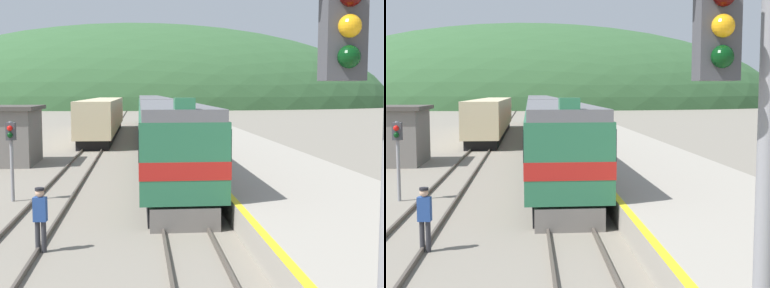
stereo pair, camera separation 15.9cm
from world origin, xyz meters
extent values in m
cube|color=#4C443D|center=(-0.72, 70.00, 0.08)|extent=(0.08, 180.00, 0.16)
cube|color=#4C443D|center=(0.72, 70.00, 0.08)|extent=(0.08, 180.00, 0.16)
cube|color=#4C443D|center=(-5.68, 70.00, 0.08)|extent=(0.08, 180.00, 0.16)
cube|color=#4C443D|center=(-4.25, 70.00, 0.08)|extent=(0.08, 180.00, 0.16)
cube|color=#9E9689|center=(4.92, 50.00, 0.43)|extent=(6.71, 140.00, 0.85)
cube|color=yellow|center=(1.69, 50.00, 0.86)|extent=(0.24, 140.00, 0.01)
ellipsoid|color=#335B33|center=(0.00, 154.74, 0.00)|extent=(147.64, 66.44, 47.72)
cube|color=black|center=(0.00, 24.92, 0.42)|extent=(2.37, 19.91, 0.85)
cube|color=#286B47|center=(0.00, 24.92, 2.17)|extent=(2.89, 21.18, 2.65)
cube|color=red|center=(0.00, 24.92, 1.96)|extent=(2.92, 21.20, 0.58)
cube|color=black|center=(0.00, 24.92, 2.76)|extent=(2.92, 19.91, 0.79)
cube|color=slate|center=(0.00, 24.92, 3.70)|extent=(2.72, 21.18, 0.40)
cube|color=black|center=(0.00, 15.46, 2.76)|extent=(2.93, 2.20, 1.06)
cube|color=#286B47|center=(0.00, 14.78, 4.08)|extent=(0.64, 0.80, 0.36)
cube|color=slate|center=(0.00, 14.53, 0.38)|extent=(2.26, 0.40, 0.77)
cube|color=black|center=(0.00, 46.75, 0.42)|extent=(2.37, 19.44, 0.85)
cube|color=#286B47|center=(0.00, 46.75, 2.17)|extent=(2.89, 20.68, 2.65)
cube|color=red|center=(0.00, 46.75, 1.96)|extent=(2.92, 20.70, 0.58)
cube|color=black|center=(0.00, 46.75, 2.76)|extent=(2.92, 19.44, 0.79)
cube|color=slate|center=(0.00, 46.75, 3.70)|extent=(2.72, 20.68, 0.40)
cube|color=black|center=(0.00, 68.32, 0.42)|extent=(2.37, 19.44, 0.85)
cube|color=#286B47|center=(0.00, 68.32, 2.17)|extent=(2.89, 20.68, 2.65)
cube|color=red|center=(0.00, 68.32, 1.96)|extent=(2.92, 20.70, 0.58)
cube|color=black|center=(0.00, 68.32, 2.76)|extent=(2.92, 19.44, 0.79)
cube|color=slate|center=(0.00, 68.32, 3.70)|extent=(2.72, 20.68, 0.40)
cube|color=black|center=(-4.97, 52.17, 0.40)|extent=(2.46, 27.75, 0.80)
cube|color=beige|center=(-4.97, 52.17, 2.26)|extent=(2.90, 28.90, 2.91)
cube|color=#424247|center=(0.55, 2.98, 5.07)|extent=(0.40, 0.28, 1.02)
sphere|color=orange|center=(0.55, 2.80, 5.07)|extent=(0.22, 0.22, 0.22)
sphere|color=black|center=(0.55, 2.80, 4.78)|extent=(0.22, 0.22, 0.22)
cylinder|color=gray|center=(-6.58, 19.92, 1.63)|extent=(0.14, 0.14, 3.26)
cube|color=#424247|center=(-6.58, 19.92, 2.86)|extent=(0.36, 0.28, 0.71)
sphere|color=red|center=(-6.58, 19.75, 3.00)|extent=(0.22, 0.22, 0.22)
sphere|color=black|center=(-6.58, 19.75, 2.72)|extent=(0.22, 0.22, 0.22)
cylinder|color=#2D2D33|center=(-4.26, 12.71, 0.44)|extent=(0.14, 0.14, 0.88)
cylinder|color=#2D2D33|center=(-4.09, 12.69, 0.44)|extent=(0.14, 0.14, 0.88)
cube|color=navy|center=(-4.18, 12.70, 1.22)|extent=(0.38, 0.26, 0.68)
sphere|color=tan|center=(-4.18, 12.70, 1.68)|extent=(0.24, 0.24, 0.24)
cylinder|color=black|center=(-4.18, 12.70, 1.79)|extent=(0.25, 0.25, 0.07)
camera|label=1|loc=(-1.43, -2.12, 4.45)|focal=50.00mm
camera|label=2|loc=(-1.27, -2.14, 4.45)|focal=50.00mm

